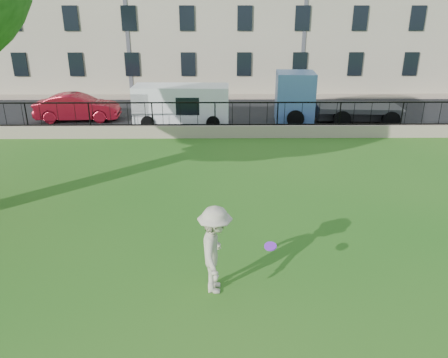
{
  "coord_description": "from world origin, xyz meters",
  "views": [
    {
      "loc": [
        0.2,
        -8.53,
        5.96
      ],
      "look_at": [
        0.34,
        3.5,
        1.18
      ],
      "focal_mm": 35.0,
      "sensor_mm": 36.0,
      "label": 1
    }
  ],
  "objects_px": {
    "white_van": "(182,105)",
    "man": "(215,250)",
    "frisbee": "(270,246)",
    "blue_truck": "(336,98)",
    "red_sedan": "(78,107)"
  },
  "relations": [
    {
      "from": "white_van",
      "to": "man",
      "type": "bearing_deg",
      "value": -81.4
    },
    {
      "from": "frisbee",
      "to": "blue_truck",
      "type": "height_order",
      "value": "blue_truck"
    },
    {
      "from": "white_van",
      "to": "blue_truck",
      "type": "height_order",
      "value": "blue_truck"
    },
    {
      "from": "red_sedan",
      "to": "white_van",
      "type": "distance_m",
      "value": 5.9
    },
    {
      "from": "red_sedan",
      "to": "blue_truck",
      "type": "relative_size",
      "value": 0.7
    },
    {
      "from": "red_sedan",
      "to": "blue_truck",
      "type": "xyz_separation_m",
      "value": [
        14.12,
        -0.56,
        0.61
      ]
    },
    {
      "from": "frisbee",
      "to": "red_sedan",
      "type": "xyz_separation_m",
      "value": [
        -8.92,
        15.71,
        -0.38
      ]
    },
    {
      "from": "man",
      "to": "blue_truck",
      "type": "distance_m",
      "value": 16.42
    },
    {
      "from": "man",
      "to": "white_van",
      "type": "xyz_separation_m",
      "value": [
        -1.89,
        14.77,
        0.03
      ]
    },
    {
      "from": "man",
      "to": "white_van",
      "type": "bearing_deg",
      "value": 9.87
    },
    {
      "from": "frisbee",
      "to": "blue_truck",
      "type": "xyz_separation_m",
      "value": [
        5.2,
        15.15,
        0.23
      ]
    },
    {
      "from": "white_van",
      "to": "blue_truck",
      "type": "bearing_deg",
      "value": 3.66
    },
    {
      "from": "man",
      "to": "blue_truck",
      "type": "relative_size",
      "value": 0.32
    },
    {
      "from": "frisbee",
      "to": "white_van",
      "type": "height_order",
      "value": "white_van"
    },
    {
      "from": "man",
      "to": "frisbee",
      "type": "distance_m",
      "value": 1.2
    }
  ]
}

